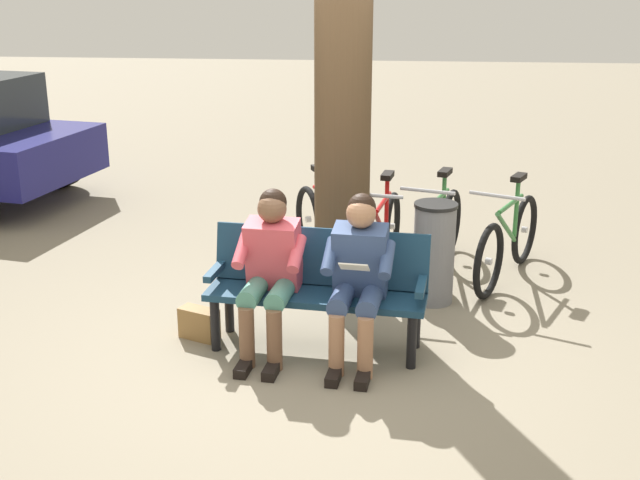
# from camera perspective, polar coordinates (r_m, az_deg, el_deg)

# --- Properties ---
(ground_plane) EXTENTS (40.00, 40.00, 0.00)m
(ground_plane) POSITION_cam_1_polar(r_m,az_deg,el_deg) (6.01, -0.76, -8.24)
(ground_plane) COLOR gray
(bench) EXTENTS (1.64, 0.64, 0.87)m
(bench) POSITION_cam_1_polar(r_m,az_deg,el_deg) (6.03, -0.13, -2.85)
(bench) COLOR navy
(bench) RESTS_ON ground
(person_reading) EXTENTS (0.52, 0.79, 1.20)m
(person_reading) POSITION_cam_1_polar(r_m,az_deg,el_deg) (5.77, 2.68, -2.19)
(person_reading) COLOR #334772
(person_reading) RESTS_ON ground
(person_companion) EXTENTS (0.52, 0.79, 1.20)m
(person_companion) POSITION_cam_1_polar(r_m,az_deg,el_deg) (5.90, -3.48, -1.76)
(person_companion) COLOR #D84C59
(person_companion) RESTS_ON ground
(handbag) EXTENTS (0.33, 0.24, 0.24)m
(handbag) POSITION_cam_1_polar(r_m,az_deg,el_deg) (6.34, -8.38, -5.75)
(handbag) COLOR olive
(handbag) RESTS_ON ground
(tree_trunk) EXTENTS (0.46, 0.46, 3.73)m
(tree_trunk) POSITION_cam_1_polar(r_m,az_deg,el_deg) (6.68, 1.61, 11.26)
(tree_trunk) COLOR #4C3823
(tree_trunk) RESTS_ON ground
(litter_bin) EXTENTS (0.36, 0.36, 0.86)m
(litter_bin) POSITION_cam_1_polar(r_m,az_deg,el_deg) (6.91, 7.90, -0.89)
(litter_bin) COLOR slate
(litter_bin) RESTS_ON ground
(bicycle_green) EXTENTS (0.77, 1.55, 0.94)m
(bicycle_green) POSITION_cam_1_polar(r_m,az_deg,el_deg) (7.55, 12.90, -0.10)
(bicycle_green) COLOR black
(bicycle_green) RESTS_ON ground
(bicycle_purple) EXTENTS (0.63, 1.62, 0.94)m
(bicycle_purple) POSITION_cam_1_polar(r_m,az_deg,el_deg) (7.61, 8.12, 0.34)
(bicycle_purple) COLOR black
(bicycle_purple) RESTS_ON ground
(bicycle_red) EXTENTS (0.48, 1.67, 0.94)m
(bicycle_red) POSITION_cam_1_polar(r_m,az_deg,el_deg) (7.43, 4.34, 0.03)
(bicycle_red) COLOR black
(bicycle_red) RESTS_ON ground
(bicycle_silver) EXTENTS (0.78, 1.55, 0.94)m
(bicycle_silver) POSITION_cam_1_polar(r_m,az_deg,el_deg) (7.64, 0.38, 0.60)
(bicycle_silver) COLOR black
(bicycle_silver) RESTS_ON ground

